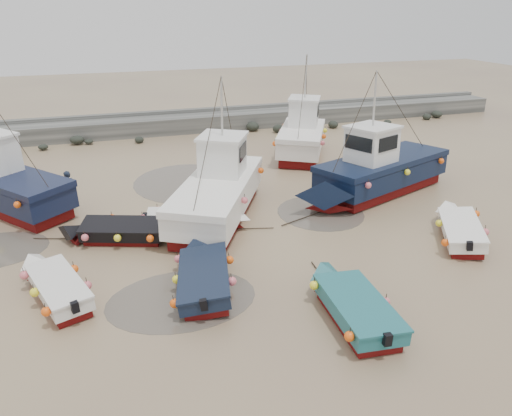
# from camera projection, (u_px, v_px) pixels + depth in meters

# --- Properties ---
(ground) EXTENTS (120.00, 120.00, 0.00)m
(ground) POSITION_uv_depth(u_px,v_px,m) (220.00, 273.00, 18.29)
(ground) COLOR #9D8760
(ground) RESTS_ON ground
(seawall) EXTENTS (60.00, 4.92, 1.50)m
(seawall) POSITION_uv_depth(u_px,v_px,m) (149.00, 126.00, 37.40)
(seawall) COLOR slate
(seawall) RESTS_ON ground
(puddle_a) EXTENTS (5.03, 5.03, 0.01)m
(puddle_a) POSITION_uv_depth(u_px,v_px,m) (182.00, 299.00, 16.68)
(puddle_a) COLOR #574F45
(puddle_a) RESTS_ON ground
(puddle_b) EXTENTS (4.04, 4.04, 0.01)m
(puddle_b) POSITION_uv_depth(u_px,v_px,m) (320.00, 212.00, 23.56)
(puddle_b) COLOR #574F45
(puddle_b) RESTS_ON ground
(puddle_d) EXTENTS (6.03, 6.03, 0.01)m
(puddle_d) POSITION_uv_depth(u_px,v_px,m) (189.00, 182.00, 27.51)
(puddle_d) COLOR #574F45
(puddle_d) RESTS_ON ground
(dinghy_0) EXTENTS (2.49, 5.55, 1.43)m
(dinghy_0) POSITION_uv_depth(u_px,v_px,m) (56.00, 282.00, 16.63)
(dinghy_0) COLOR #670B0B
(dinghy_0) RESTS_ON ground
(dinghy_1) EXTENTS (2.69, 6.03, 1.43)m
(dinghy_1) POSITION_uv_depth(u_px,v_px,m) (206.00, 272.00, 17.28)
(dinghy_1) COLOR #670B0B
(dinghy_1) RESTS_ON ground
(dinghy_2) EXTENTS (2.22, 5.88, 1.43)m
(dinghy_2) POSITION_uv_depth(u_px,v_px,m) (352.00, 302.00, 15.55)
(dinghy_2) COLOR #670B0B
(dinghy_2) RESTS_ON ground
(dinghy_3) EXTENTS (3.60, 5.43, 1.43)m
(dinghy_3) POSITION_uv_depth(u_px,v_px,m) (461.00, 226.00, 20.81)
(dinghy_3) COLOR #670B0B
(dinghy_3) RESTS_ON ground
(dinghy_4) EXTENTS (5.44, 2.72, 1.43)m
(dinghy_4) POSITION_uv_depth(u_px,v_px,m) (115.00, 228.00, 20.58)
(dinghy_4) COLOR #670B0B
(dinghy_4) RESTS_ON ground
(dinghy_5) EXTENTS (5.50, 2.63, 1.43)m
(dinghy_5) POSITION_uv_depth(u_px,v_px,m) (194.00, 219.00, 21.47)
(dinghy_5) COLOR #670B0B
(dinghy_5) RESTS_ON ground
(cabin_boat_0) EXTENTS (7.01, 8.52, 6.22)m
(cabin_boat_0) POSITION_uv_depth(u_px,v_px,m) (4.00, 182.00, 23.54)
(cabin_boat_0) COLOR #670B0B
(cabin_boat_0) RESTS_ON ground
(cabin_boat_1) EXTENTS (6.71, 10.45, 6.22)m
(cabin_boat_1) POSITION_uv_depth(u_px,v_px,m) (221.00, 187.00, 23.01)
(cabin_boat_1) COLOR #670B0B
(cabin_boat_1) RESTS_ON ground
(cabin_boat_2) EXTENTS (10.62, 5.79, 6.22)m
(cabin_boat_2) POSITION_uv_depth(u_px,v_px,m) (375.00, 170.00, 25.28)
(cabin_boat_2) COLOR #670B0B
(cabin_boat_2) RESTS_ON ground
(cabin_boat_3) EXTENTS (5.72, 8.77, 6.22)m
(cabin_boat_3) POSITION_uv_depth(u_px,v_px,m) (302.00, 133.00, 32.15)
(cabin_boat_3) COLOR #670B0B
(cabin_boat_3) RESTS_ON ground
(person) EXTENTS (0.68, 0.46, 1.83)m
(person) POSITION_uv_depth(u_px,v_px,m) (72.00, 207.00, 24.23)
(person) COLOR #1A2233
(person) RESTS_ON ground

